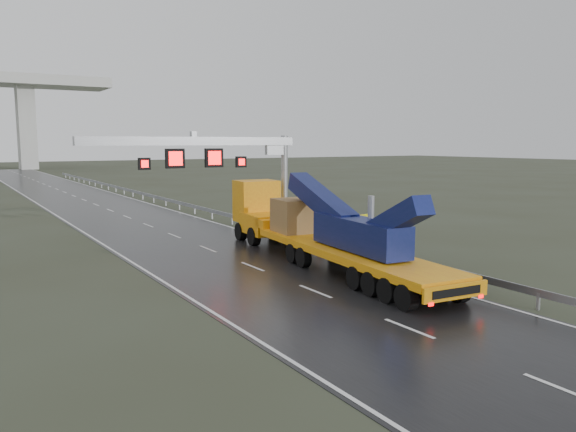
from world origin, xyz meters
TOP-DOWN VIEW (x-y plane):
  - ground at (0.00, 0.00)m, footprint 400.00×400.00m
  - road at (0.00, 40.00)m, footprint 11.00×200.00m
  - guardrail at (6.10, 30.00)m, footprint 0.20×140.00m
  - sign_gantry at (2.10, 17.99)m, footprint 14.90×1.20m
  - heavy_haul_truck at (3.89, 10.54)m, footprint 5.03×21.24m
  - exit_sign_pair at (8.55, 10.93)m, footprint 1.31×0.28m
  - striped_barrier at (7.08, 14.00)m, footprint 0.74×0.55m

SIDE VIEW (x-z plane):
  - ground at x=0.00m, z-range 0.00..0.00m
  - road at x=0.00m, z-range 0.00..0.02m
  - striped_barrier at x=7.08m, z-range 0.00..1.12m
  - guardrail at x=6.10m, z-range 0.00..1.40m
  - exit_sign_pair at x=8.55m, z-range 0.45..2.72m
  - heavy_haul_truck at x=3.89m, z-range -0.56..4.39m
  - sign_gantry at x=2.10m, z-range 1.90..9.33m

